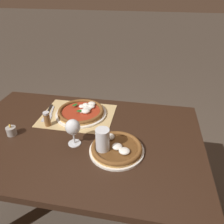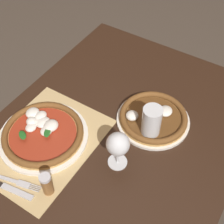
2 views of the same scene
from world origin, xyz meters
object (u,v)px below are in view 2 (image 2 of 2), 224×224
(fork, at_px, (14,181))
(knife, at_px, (5,187))
(pepper_shaker, at_px, (47,184))
(pint_glass, at_px, (151,123))
(pizza_far, at_px, (153,118))
(pizza_near, at_px, (43,133))
(wine_glass, at_px, (118,145))

(fork, bearing_deg, knife, -19.30)
(pepper_shaker, bearing_deg, knife, -63.38)
(pint_glass, bearing_deg, pepper_shaker, -24.28)
(pizza_far, relative_size, pepper_shaker, 2.97)
(pizza_far, relative_size, knife, 1.34)
(knife, xyz_separation_m, pepper_shaker, (-0.07, 0.13, 0.04))
(pizza_near, bearing_deg, pepper_shaker, 44.65)
(wine_glass, bearing_deg, pizza_far, 175.68)
(pizza_near, xyz_separation_m, fork, (0.20, 0.04, -0.02))
(wine_glass, relative_size, knife, 0.72)
(pizza_near, relative_size, pint_glass, 2.32)
(pizza_near, bearing_deg, wine_glass, 100.16)
(pizza_near, bearing_deg, knife, 7.31)
(fork, height_order, pepper_shaker, pepper_shaker)
(pizza_near, distance_m, fork, 0.21)
(knife, bearing_deg, pint_glass, 145.84)
(pizza_near, bearing_deg, pint_glass, 123.31)
(fork, bearing_deg, pizza_near, -168.67)
(pizza_near, distance_m, pizza_far, 0.43)
(pint_glass, bearing_deg, pizza_far, -162.41)
(wine_glass, distance_m, knife, 0.40)
(pizza_near, xyz_separation_m, pepper_shaker, (0.16, 0.16, 0.03))
(pint_glass, height_order, pepper_shaker, pint_glass)
(pizza_near, height_order, wine_glass, wine_glass)
(wine_glass, distance_m, fork, 0.37)
(pizza_far, xyz_separation_m, pint_glass, (0.07, 0.02, 0.05))
(wine_glass, bearing_deg, fork, -45.26)
(pizza_far, distance_m, fork, 0.56)
(pizza_far, bearing_deg, pepper_shaker, -18.49)
(wine_glass, xyz_separation_m, knife, (0.28, -0.27, -0.10))
(pizza_far, height_order, knife, pizza_far)
(wine_glass, distance_m, pepper_shaker, 0.26)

